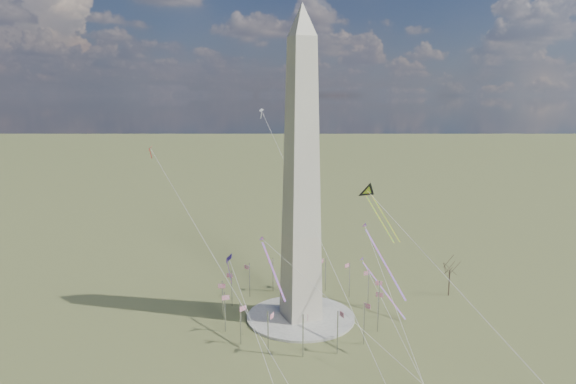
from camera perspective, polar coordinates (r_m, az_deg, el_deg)
name	(u,v)px	position (r m, az deg, el deg)	size (l,w,h in m)	color
ground	(301,318)	(176.75, 1.42, -13.82)	(2000.00, 2000.00, 0.00)	#475128
plaza	(301,317)	(176.59, 1.42, -13.70)	(36.00, 36.00, 0.80)	#BBB8AA
washington_monument	(301,177)	(162.84, 1.49, 1.72)	(15.56, 15.56, 100.00)	beige
flagpole_ring	(301,297)	(173.86, 1.43, -11.64)	(54.40, 54.40, 13.00)	#B3B6BA
tree_near	(450,268)	(200.33, 17.55, -8.08)	(8.47, 8.47, 14.83)	#46362A
kite_delta_black	(369,194)	(185.97, 9.01, -0.22)	(7.78, 21.04, 17.61)	black
kite_diamond_purple	(229,261)	(163.66, -6.57, -7.66)	(2.36, 3.50, 10.37)	navy
kite_streamer_left	(377,249)	(157.91, 9.90, -6.28)	(2.33, 24.63, 16.91)	#FF2858
kite_streamer_mid	(270,260)	(157.65, -2.07, -7.59)	(1.94, 20.70, 14.22)	#FF2858
kite_streamer_right	(376,279)	(184.12, 9.75, -9.52)	(5.39, 22.70, 15.69)	#FF2858
kite_small_red	(150,149)	(188.84, -15.05, 4.59)	(1.52, 2.19, 4.57)	red
kite_small_white	(261,111)	(208.48, -2.99, 8.95)	(1.55, 1.36, 4.07)	white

